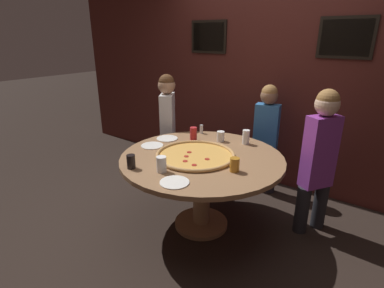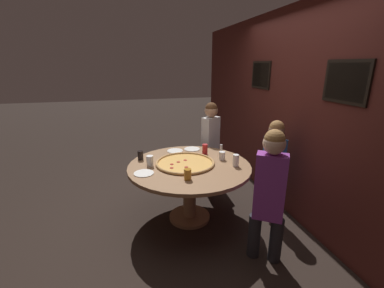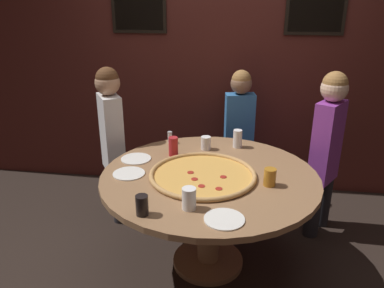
{
  "view_description": "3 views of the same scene",
  "coord_description": "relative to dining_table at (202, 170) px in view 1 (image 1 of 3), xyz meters",
  "views": [
    {
      "loc": [
        1.41,
        -2.09,
        1.78
      ],
      "look_at": [
        -0.08,
        -0.04,
        0.85
      ],
      "focal_mm": 28.0,
      "sensor_mm": 36.0,
      "label": 1
    },
    {
      "loc": [
        2.81,
        -0.67,
        1.91
      ],
      "look_at": [
        -0.1,
        0.06,
        0.97
      ],
      "focal_mm": 24.0,
      "sensor_mm": 36.0,
      "label": 2
    },
    {
      "loc": [
        0.19,
        -2.3,
        1.86
      ],
      "look_at": [
        -0.13,
        0.03,
        0.94
      ],
      "focal_mm": 35.0,
      "sensor_mm": 36.0,
      "label": 3
    }
  ],
  "objects": [
    {
      "name": "drink_cup_near_right",
      "position": [
        0.39,
        -0.11,
        0.2
      ],
      "size": [
        0.08,
        0.08,
        0.12
      ],
      "primitive_type": "cylinder",
      "color": "#BC7A23",
      "rests_on": "dining_table"
    },
    {
      "name": "diner_far_right",
      "position": [
        0.88,
        0.57,
        0.17
      ],
      "size": [
        0.29,
        0.35,
        1.36
      ],
      "rotation": [
        0.0,
        0.0,
        -2.15
      ],
      "color": "#232328",
      "rests_on": "ground_plane"
    },
    {
      "name": "white_plate_left_side",
      "position": [
        -0.57,
        0.17,
        0.15
      ],
      "size": [
        0.22,
        0.22,
        0.01
      ],
      "primitive_type": "cylinder",
      "color": "white",
      "rests_on": "dining_table"
    },
    {
      "name": "giant_pizza",
      "position": [
        -0.04,
        -0.04,
        0.16
      ],
      "size": [
        0.72,
        0.72,
        0.03
      ],
      "color": "#E5A84C",
      "rests_on": "dining_table"
    },
    {
      "name": "drink_cup_by_shaker",
      "position": [
        -0.3,
        0.29,
        0.21
      ],
      "size": [
        0.07,
        0.07,
        0.15
      ],
      "primitive_type": "cylinder",
      "color": "#B22328",
      "rests_on": "dining_table"
    },
    {
      "name": "condiment_shaker",
      "position": [
        -0.38,
        0.55,
        0.19
      ],
      "size": [
        0.04,
        0.04,
        0.1
      ],
      "color": "silver",
      "rests_on": "dining_table"
    },
    {
      "name": "drink_cup_front_edge",
      "position": [
        -0.07,
        0.44,
        0.19
      ],
      "size": [
        0.08,
        0.08,
        0.11
      ],
      "primitive_type": "cylinder",
      "color": "white",
      "rests_on": "dining_table"
    },
    {
      "name": "drink_cup_beside_pizza",
      "position": [
        -0.07,
        -0.47,
        0.21
      ],
      "size": [
        0.08,
        0.08,
        0.13
      ],
      "primitive_type": "cylinder",
      "color": "white",
      "rests_on": "dining_table"
    },
    {
      "name": "white_plate_beside_cup",
      "position": [
        0.13,
        -0.56,
        0.15
      ],
      "size": [
        0.22,
        0.22,
        0.01
      ],
      "primitive_type": "cylinder",
      "color": "white",
      "rests_on": "dining_table"
    },
    {
      "name": "white_plate_right_side",
      "position": [
        -0.55,
        -0.08,
        0.15
      ],
      "size": [
        0.22,
        0.22,
        0.01
      ],
      "primitive_type": "cylinder",
      "color": "white",
      "rests_on": "dining_table"
    },
    {
      "name": "drink_cup_centre_back",
      "position": [
        0.18,
        0.53,
        0.21
      ],
      "size": [
        0.07,
        0.07,
        0.14
      ],
      "primitive_type": "cylinder",
      "color": "white",
      "rests_on": "dining_table"
    },
    {
      "name": "diner_centre_back",
      "position": [
        0.18,
        1.03,
        0.12
      ],
      "size": [
        0.33,
        0.19,
        1.27
      ],
      "rotation": [
        0.0,
        0.0,
        -2.97
      ],
      "color": "#232328",
      "rests_on": "ground_plane"
    },
    {
      "name": "dining_table",
      "position": [
        0.0,
        0.0,
        0.0
      ],
      "size": [
        1.48,
        1.48,
        0.74
      ],
      "color": "#936B47",
      "rests_on": "ground_plane"
    },
    {
      "name": "drink_cup_near_left",
      "position": [
        -0.32,
        -0.56,
        0.2
      ],
      "size": [
        0.07,
        0.07,
        0.12
      ],
      "primitive_type": "cylinder",
      "color": "black",
      "rests_on": "dining_table"
    },
    {
      "name": "ground_plane",
      "position": [
        0.0,
        0.0,
        -0.6
      ],
      "size": [
        24.0,
        24.0,
        0.0
      ],
      "primitive_type": "plane",
      "color": "black"
    },
    {
      "name": "back_wall",
      "position": [
        0.0,
        1.34,
        0.71
      ],
      "size": [
        6.4,
        0.08,
        2.6
      ],
      "color": "#4C1E19",
      "rests_on": "ground_plane"
    },
    {
      "name": "diner_side_left",
      "position": [
        -0.88,
        0.56,
        0.17
      ],
      "size": [
        0.28,
        0.35,
        1.35
      ],
      "rotation": [
        0.0,
        0.0,
        2.13
      ],
      "color": "#232328",
      "rests_on": "ground_plane"
    }
  ]
}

